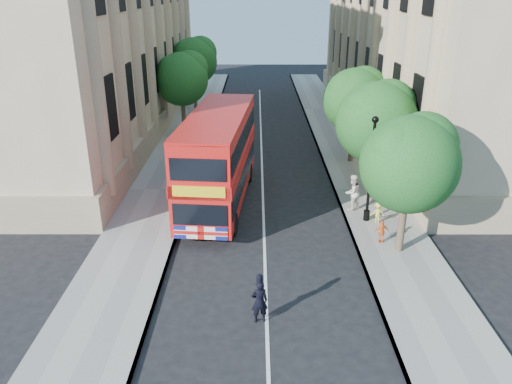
{
  "coord_description": "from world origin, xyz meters",
  "views": [
    {
      "loc": [
        -0.36,
        -15.98,
        10.62
      ],
      "look_at": [
        -0.37,
        4.27,
        2.3
      ],
      "focal_mm": 35.0,
      "sensor_mm": 36.0,
      "label": 1
    }
  ],
  "objects_px": {
    "police_constable": "(259,301)",
    "woman_pedestrian": "(352,192)",
    "double_decker_bus": "(218,156)",
    "box_van": "(217,141)",
    "lamp_post": "(370,174)"
  },
  "relations": [
    {
      "from": "lamp_post",
      "to": "double_decker_bus",
      "type": "distance_m",
      "value": 7.67
    },
    {
      "from": "police_constable",
      "to": "woman_pedestrian",
      "type": "xyz_separation_m",
      "value": [
        4.75,
        9.1,
        0.25
      ]
    },
    {
      "from": "lamp_post",
      "to": "woman_pedestrian",
      "type": "xyz_separation_m",
      "value": [
        -0.51,
        1.29,
        -1.46
      ]
    },
    {
      "from": "police_constable",
      "to": "woman_pedestrian",
      "type": "distance_m",
      "value": 10.27
    },
    {
      "from": "double_decker_bus",
      "to": "police_constable",
      "type": "relative_size",
      "value": 6.52
    },
    {
      "from": "lamp_post",
      "to": "police_constable",
      "type": "bearing_deg",
      "value": -123.91
    },
    {
      "from": "lamp_post",
      "to": "woman_pedestrian",
      "type": "height_order",
      "value": "lamp_post"
    },
    {
      "from": "lamp_post",
      "to": "police_constable",
      "type": "height_order",
      "value": "lamp_post"
    },
    {
      "from": "double_decker_bus",
      "to": "box_van",
      "type": "xyz_separation_m",
      "value": [
        -0.6,
        7.02,
        -1.25
      ]
    },
    {
      "from": "lamp_post",
      "to": "box_van",
      "type": "height_order",
      "value": "lamp_post"
    },
    {
      "from": "double_decker_bus",
      "to": "box_van",
      "type": "relative_size",
      "value": 2.08
    },
    {
      "from": "double_decker_bus",
      "to": "police_constable",
      "type": "distance_m",
      "value": 10.51
    },
    {
      "from": "box_van",
      "to": "double_decker_bus",
      "type": "bearing_deg",
      "value": -79.54
    },
    {
      "from": "double_decker_bus",
      "to": "woman_pedestrian",
      "type": "height_order",
      "value": "double_decker_bus"
    },
    {
      "from": "box_van",
      "to": "police_constable",
      "type": "relative_size",
      "value": 3.13
    }
  ]
}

